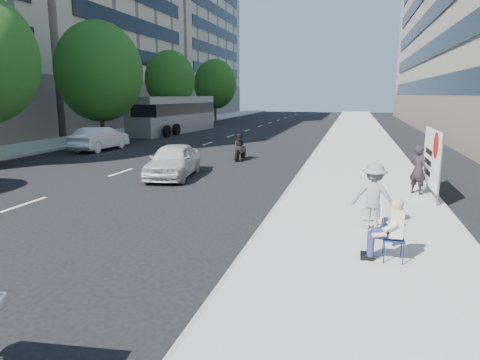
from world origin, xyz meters
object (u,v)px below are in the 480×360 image
(seated_protester, at_px, (389,226))
(motorcycle, at_px, (240,148))
(white_sedan_near, at_px, (173,161))
(protest_banner, at_px, (432,158))
(bus, at_px, (174,115))
(white_sedan_mid, at_px, (100,139))
(pedestrian_woman, at_px, (418,170))
(jogger, at_px, (374,196))

(seated_protester, bearing_deg, motorcycle, 116.43)
(white_sedan_near, bearing_deg, protest_banner, -15.84)
(white_sedan_near, distance_m, motorcycle, 5.67)
(bus, bearing_deg, white_sedan_mid, -81.37)
(white_sedan_mid, height_order, motorcycle, white_sedan_mid)
(pedestrian_woman, relative_size, motorcycle, 0.81)
(white_sedan_mid, xyz_separation_m, motorcycle, (9.65, -1.75, -0.10))
(seated_protester, distance_m, white_sedan_near, 11.33)
(protest_banner, xyz_separation_m, white_sedan_mid, (-18.06, 8.67, -0.67))
(pedestrian_woman, distance_m, white_sedan_near, 9.64)
(bus, bearing_deg, white_sedan_near, -60.74)
(pedestrian_woman, bearing_deg, motorcycle, -1.53)
(jogger, xyz_separation_m, bus, (-16.66, 26.17, 0.65))
(protest_banner, height_order, white_sedan_near, protest_banner)
(motorcycle, bearing_deg, bus, 122.38)
(white_sedan_mid, relative_size, motorcycle, 2.18)
(white_sedan_mid, distance_m, motorcycle, 9.81)
(seated_protester, distance_m, jogger, 2.10)
(seated_protester, xyz_separation_m, protest_banner, (1.78, 6.44, 0.53))
(white_sedan_near, bearing_deg, white_sedan_mid, 130.87)
(jogger, bearing_deg, pedestrian_woman, -99.81)
(protest_banner, bearing_deg, white_sedan_near, 171.71)
(motorcycle, bearing_deg, white_sedan_near, -107.47)
(white_sedan_mid, bearing_deg, bus, -85.96)
(white_sedan_near, height_order, white_sedan_mid, white_sedan_mid)
(protest_banner, relative_size, white_sedan_mid, 0.69)
(jogger, bearing_deg, bus, -47.34)
(jogger, height_order, bus, bus)
(pedestrian_woman, distance_m, white_sedan_mid, 19.66)
(pedestrian_woman, distance_m, protest_banner, 0.57)
(pedestrian_woman, xyz_separation_m, motorcycle, (-8.03, 6.84, -0.34))
(motorcycle, bearing_deg, white_sedan_mid, 167.63)
(protest_banner, bearing_deg, jogger, -114.58)
(protest_banner, xyz_separation_m, motorcycle, (-8.41, 6.91, -0.76))
(white_sedan_near, xyz_separation_m, white_sedan_mid, (-8.14, 7.22, 0.02))
(protest_banner, distance_m, motorcycle, 10.92)
(seated_protester, relative_size, motorcycle, 0.64)
(white_sedan_mid, distance_m, bus, 13.21)
(pedestrian_woman, bearing_deg, seated_protester, 116.77)
(seated_protester, bearing_deg, protest_banner, 74.56)
(white_sedan_near, bearing_deg, motorcycle, 67.05)
(protest_banner, height_order, bus, bus)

